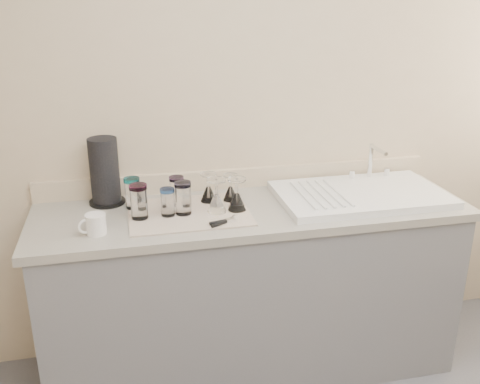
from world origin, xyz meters
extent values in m
cube|color=tan|center=(0.00, 1.50, 1.25)|extent=(3.50, 0.04, 2.50)
cube|color=slate|center=(0.00, 1.20, 0.43)|extent=(2.00, 0.60, 0.86)
cube|color=gray|center=(0.00, 1.20, 0.88)|extent=(2.06, 0.62, 0.04)
cube|color=white|center=(0.55, 1.20, 0.92)|extent=(0.82, 0.50, 0.03)
cylinder|color=silver|center=(0.69, 1.40, 1.03)|extent=(0.02, 0.02, 0.18)
cylinder|color=silver|center=(0.69, 1.32, 1.10)|extent=(0.02, 0.16, 0.02)
cylinder|color=silver|center=(0.59, 1.40, 0.96)|extent=(0.03, 0.03, 0.04)
cylinder|color=silver|center=(0.79, 1.40, 0.96)|extent=(0.03, 0.03, 0.04)
cube|color=beige|center=(-0.31, 1.19, 0.90)|extent=(0.55, 0.42, 0.01)
cylinder|color=white|center=(-0.55, 1.30, 0.97)|extent=(0.07, 0.07, 0.13)
cylinder|color=teal|center=(-0.55, 1.30, 1.05)|extent=(0.07, 0.07, 0.02)
cylinder|color=white|center=(-0.35, 1.29, 0.97)|extent=(0.07, 0.07, 0.12)
cylinder|color=purple|center=(-0.35, 1.29, 1.04)|extent=(0.07, 0.07, 0.02)
cylinder|color=white|center=(-0.53, 1.17, 0.98)|extent=(0.08, 0.08, 0.14)
cylinder|color=#D0288C|center=(-0.53, 1.17, 1.06)|extent=(0.08, 0.08, 0.02)
cylinder|color=white|center=(-0.40, 1.17, 0.96)|extent=(0.06, 0.06, 0.11)
cylinder|color=blue|center=(-0.40, 1.17, 1.03)|extent=(0.06, 0.06, 0.02)
cylinder|color=white|center=(-0.33, 1.17, 0.97)|extent=(0.07, 0.07, 0.13)
cylinder|color=#8C84D5|center=(-0.33, 1.17, 1.05)|extent=(0.08, 0.08, 0.02)
cone|color=white|center=(-0.20, 1.30, 0.94)|extent=(0.08, 0.08, 0.07)
cylinder|color=white|center=(-0.20, 1.30, 1.01)|extent=(0.01, 0.01, 0.06)
cylinder|color=white|center=(-0.20, 1.30, 1.05)|extent=(0.08, 0.08, 0.01)
cone|color=white|center=(-0.09, 1.29, 0.94)|extent=(0.07, 0.07, 0.07)
cylinder|color=white|center=(-0.09, 1.29, 1.00)|extent=(0.01, 0.01, 0.05)
cylinder|color=white|center=(-0.09, 1.29, 1.03)|extent=(0.07, 0.07, 0.01)
cone|color=white|center=(-0.18, 1.16, 0.95)|extent=(0.09, 0.09, 0.08)
cylinder|color=white|center=(-0.18, 1.16, 1.02)|extent=(0.01, 0.01, 0.07)
cylinder|color=white|center=(-0.18, 1.16, 1.06)|extent=(0.09, 0.09, 0.01)
cone|color=white|center=(-0.09, 1.16, 0.95)|extent=(0.09, 0.09, 0.08)
cylinder|color=white|center=(-0.09, 1.16, 1.02)|extent=(0.01, 0.01, 0.06)
cylinder|color=white|center=(-0.09, 1.16, 1.06)|extent=(0.09, 0.09, 0.01)
cube|color=silver|center=(-0.14, 1.04, 0.92)|extent=(0.05, 0.04, 0.02)
cylinder|color=black|center=(-0.19, 1.01, 0.92)|extent=(0.09, 0.06, 0.02)
cylinder|color=black|center=(-0.19, 1.03, 0.92)|extent=(0.10, 0.04, 0.02)
cylinder|color=white|center=(-0.72, 1.05, 0.94)|extent=(0.11, 0.11, 0.09)
torus|color=white|center=(-0.76, 1.04, 0.94)|extent=(0.07, 0.03, 0.07)
cylinder|color=black|center=(-0.68, 1.40, 0.91)|extent=(0.17, 0.17, 0.01)
cylinder|color=black|center=(-0.68, 1.40, 1.07)|extent=(0.14, 0.14, 0.31)
camera|label=1|loc=(-0.58, -1.08, 1.86)|focal=40.00mm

